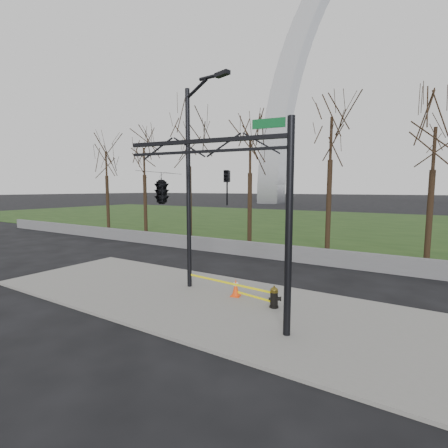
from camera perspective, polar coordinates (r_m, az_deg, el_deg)
The scene contains 11 objects.
ground at distance 12.11m, azimuth -3.15°, elevation -13.64°, with size 500.00×500.00×0.00m, color black.
sidewalk at distance 12.09m, azimuth -3.15°, elevation -13.41°, with size 18.00×6.00×0.10m, color gray.
grass_strip at distance 40.07m, azimuth 22.20°, elevation -0.06°, with size 120.00×40.00×0.06m, color #1E3914.
guardrail at distance 18.88m, azimuth 10.93°, elevation -5.06°, with size 60.00×0.30×0.90m, color #59595B.
gateway_arch at distance 89.21m, azimuth 28.47°, elevation 24.09°, with size 66.00×6.00×65.00m, color silver, non-canonical shape.
tree_row at distance 23.90m, azimuth 4.98°, elevation 7.58°, with size 37.51×4.00×9.36m.
fire_hydrant at distance 11.30m, azimuth 8.95°, elevation -12.78°, with size 0.47×0.32×0.76m.
traffic_cone at distance 12.28m, azimuth 2.10°, elevation -11.23°, with size 0.40×0.40×0.66m.
street_light at distance 12.86m, azimuth -5.75°, elevation 8.79°, with size 2.34×0.79×8.21m.
traffic_signal_mast at distance 9.84m, azimuth -7.33°, elevation 6.37°, with size 5.05×2.54×6.00m.
caution_tape at distance 12.12m, azimuth 2.02°, elevation -11.11°, with size 3.93×0.40×0.40m.
Camera 1 is at (6.53, -9.33, 4.12)m, focal length 25.72 mm.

